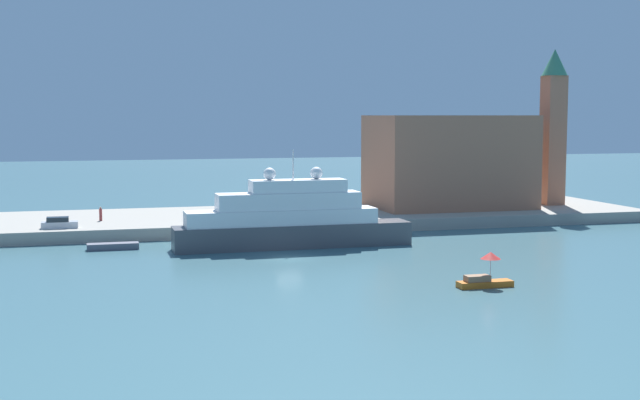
% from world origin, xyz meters
% --- Properties ---
extents(ground, '(400.00, 400.00, 0.00)m').
position_xyz_m(ground, '(0.00, 0.00, 0.00)').
color(ground, '#3D6670').
extents(quay_dock, '(110.00, 22.23, 1.51)m').
position_xyz_m(quay_dock, '(0.00, 27.11, 0.75)').
color(quay_dock, gray).
rests_on(quay_dock, ground).
extents(large_yacht, '(26.38, 4.04, 10.76)m').
position_xyz_m(large_yacht, '(1.83, 7.36, 3.00)').
color(large_yacht, '#4C4C51').
rests_on(large_yacht, ground).
extents(small_motorboat, '(4.79, 1.71, 3.00)m').
position_xyz_m(small_motorboat, '(12.74, -18.25, 1.03)').
color(small_motorboat, '#C66019').
rests_on(small_motorboat, ground).
extents(work_barge, '(5.49, 1.54, 0.71)m').
position_xyz_m(work_barge, '(-17.12, 10.91, 0.35)').
color(work_barge, '#595966').
rests_on(work_barge, ground).
extents(harbor_building, '(21.59, 14.14, 13.02)m').
position_xyz_m(harbor_building, '(30.01, 28.37, 8.01)').
color(harbor_building, '#9E664C').
rests_on(harbor_building, quay_dock).
extents(bell_tower, '(3.74, 3.74, 22.55)m').
position_xyz_m(bell_tower, '(45.99, 27.49, 13.76)').
color(bell_tower, '#9E664C').
rests_on(bell_tower, quay_dock).
extents(parked_car, '(4.10, 1.62, 1.30)m').
position_xyz_m(parked_car, '(-22.89, 19.05, 2.07)').
color(parked_car, silver).
rests_on(parked_car, quay_dock).
extents(person_figure, '(0.36, 0.36, 1.75)m').
position_xyz_m(person_figure, '(-18.14, 24.82, 2.32)').
color(person_figure, maroon).
rests_on(person_figure, quay_dock).
extents(mooring_bollard, '(0.42, 0.42, 0.70)m').
position_xyz_m(mooring_bollard, '(-3.14, 17.17, 1.86)').
color(mooring_bollard, black).
rests_on(mooring_bollard, quay_dock).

